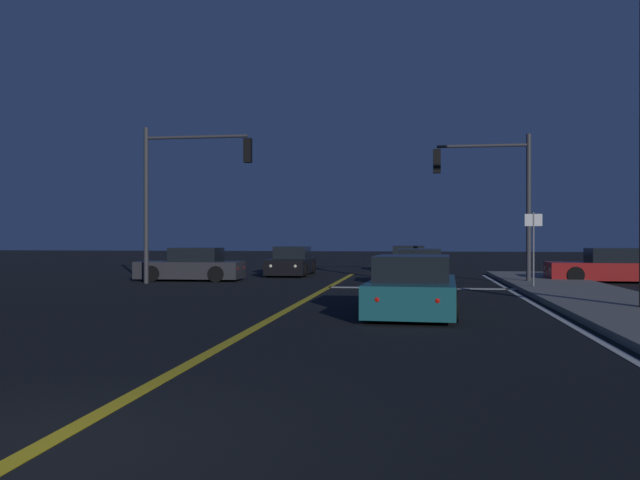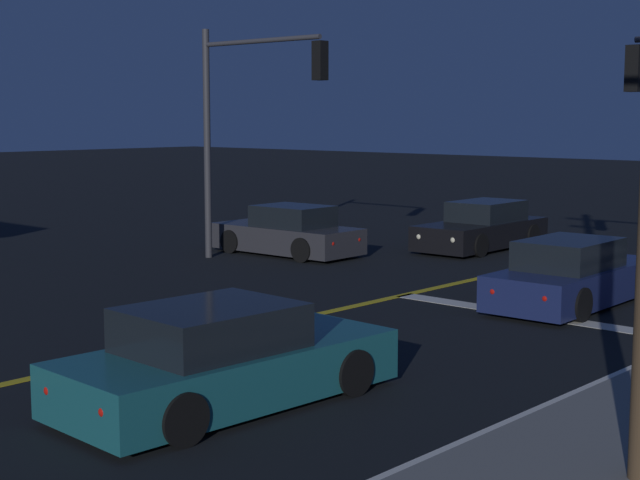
{
  "view_description": "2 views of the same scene",
  "coord_description": "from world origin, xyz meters",
  "px_view_note": "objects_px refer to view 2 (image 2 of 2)",
  "views": [
    {
      "loc": [
        3.1,
        -4.93,
        1.74
      ],
      "look_at": [
        -0.0,
        15.78,
        1.67
      ],
      "focal_mm": 36.73,
      "sensor_mm": 36.0,
      "label": 1
    },
    {
      "loc": [
        12.11,
        1.97,
        3.73
      ],
      "look_at": [
        -0.42,
        15.74,
        1.33
      ],
      "focal_mm": 54.33,
      "sensor_mm": 36.0,
      "label": 2
    }
  ],
  "objects_px": {
    "car_side_waiting_charcoal": "(288,233)",
    "car_far_approaching_teal": "(224,361)",
    "traffic_signal_far_left": "(246,106)",
    "car_distant_tail_black": "(482,228)",
    "car_following_oncoming_navy": "(573,276)"
  },
  "relations": [
    {
      "from": "car_side_waiting_charcoal",
      "to": "car_far_approaching_teal",
      "type": "height_order",
      "value": "same"
    },
    {
      "from": "car_far_approaching_teal",
      "to": "traffic_signal_far_left",
      "type": "height_order",
      "value": "traffic_signal_far_left"
    },
    {
      "from": "car_distant_tail_black",
      "to": "traffic_signal_far_left",
      "type": "distance_m",
      "value": 7.77
    },
    {
      "from": "car_far_approaching_teal",
      "to": "car_side_waiting_charcoal",
      "type": "bearing_deg",
      "value": 133.38
    },
    {
      "from": "car_far_approaching_teal",
      "to": "car_following_oncoming_navy",
      "type": "xyz_separation_m",
      "value": [
        0.14,
        9.12,
        -0.0
      ]
    },
    {
      "from": "car_side_waiting_charcoal",
      "to": "car_following_oncoming_navy",
      "type": "relative_size",
      "value": 0.93
    },
    {
      "from": "car_side_waiting_charcoal",
      "to": "car_far_approaching_teal",
      "type": "bearing_deg",
      "value": -141.01
    },
    {
      "from": "car_far_approaching_teal",
      "to": "car_following_oncoming_navy",
      "type": "height_order",
      "value": "same"
    },
    {
      "from": "car_following_oncoming_navy",
      "to": "traffic_signal_far_left",
      "type": "bearing_deg",
      "value": -178.73
    },
    {
      "from": "car_side_waiting_charcoal",
      "to": "car_following_oncoming_navy",
      "type": "bearing_deg",
      "value": -99.94
    },
    {
      "from": "car_side_waiting_charcoal",
      "to": "traffic_signal_far_left",
      "type": "height_order",
      "value": "traffic_signal_far_left"
    },
    {
      "from": "car_far_approaching_teal",
      "to": "traffic_signal_far_left",
      "type": "xyz_separation_m",
      "value": [
        -8.67,
        8.62,
        3.4
      ]
    },
    {
      "from": "car_far_approaching_teal",
      "to": "traffic_signal_far_left",
      "type": "distance_m",
      "value": 12.69
    },
    {
      "from": "car_far_approaching_teal",
      "to": "car_following_oncoming_navy",
      "type": "distance_m",
      "value": 9.12
    },
    {
      "from": "car_side_waiting_charcoal",
      "to": "car_far_approaching_teal",
      "type": "relative_size",
      "value": 0.92
    }
  ]
}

